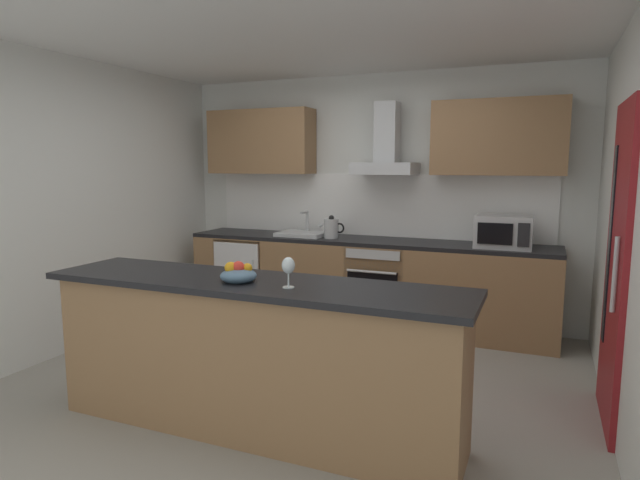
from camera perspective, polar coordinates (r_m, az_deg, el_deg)
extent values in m
cube|color=gray|center=(4.29, -2.56, -14.89)|extent=(5.31, 4.90, 0.02)
cube|color=white|center=(4.06, -2.81, 21.55)|extent=(5.31, 4.90, 0.02)
cube|color=silver|center=(5.84, 5.86, 4.47)|extent=(5.31, 0.12, 2.60)
cube|color=silver|center=(5.31, -24.86, 3.40)|extent=(0.12, 4.90, 2.60)
cube|color=silver|center=(3.62, 30.87, 1.17)|extent=(0.12, 4.90, 2.60)
cube|color=white|center=(5.78, 5.64, 3.73)|extent=(3.66, 0.02, 0.66)
cube|color=olive|center=(5.60, 4.59, -4.66)|extent=(3.79, 0.60, 0.86)
cube|color=black|center=(5.52, 4.65, -0.11)|extent=(3.79, 0.60, 0.04)
cube|color=olive|center=(3.43, -7.16, -12.51)|extent=(2.60, 0.52, 0.92)
cube|color=black|center=(3.29, -7.31, -4.63)|extent=(2.70, 0.64, 0.04)
cube|color=olive|center=(6.12, -6.30, 10.34)|extent=(1.21, 0.32, 0.70)
cube|color=olive|center=(5.37, 18.44, 10.30)|extent=(1.21, 0.32, 0.70)
cube|color=maroon|center=(3.84, 29.07, -2.52)|extent=(0.04, 0.85, 2.05)
cube|color=black|center=(4.06, 28.47, -0.50)|extent=(0.01, 0.11, 1.31)
cylinder|color=#B7BABC|center=(3.57, 28.89, -3.24)|extent=(0.03, 0.03, 0.45)
cube|color=slate|center=(5.52, 6.46, -4.56)|extent=(0.60, 0.56, 0.80)
cube|color=black|center=(5.27, 5.55, -5.89)|extent=(0.50, 0.02, 0.48)
cube|color=#B7BABC|center=(5.18, 5.61, -1.55)|extent=(0.54, 0.02, 0.09)
cylinder|color=#B7BABC|center=(5.18, 5.47, -3.40)|extent=(0.49, 0.02, 0.02)
cube|color=white|center=(6.13, -7.48, -3.65)|extent=(0.58, 0.56, 0.85)
cube|color=silver|center=(5.89, -8.90, -4.17)|extent=(0.55, 0.02, 0.80)
cylinder|color=#B7BABC|center=(5.75, -7.14, -3.99)|extent=(0.02, 0.02, 0.38)
cube|color=#B7BABC|center=(5.19, 18.96, 0.85)|extent=(0.50, 0.36, 0.30)
cube|color=black|center=(5.01, 18.12, 0.64)|extent=(0.30, 0.02, 0.19)
cube|color=black|center=(5.00, 20.87, 0.49)|extent=(0.10, 0.01, 0.21)
cube|color=silver|center=(5.75, -1.89, 0.66)|extent=(0.50, 0.40, 0.04)
cylinder|color=#B7BABC|center=(5.85, -1.37, 1.86)|extent=(0.03, 0.03, 0.26)
cylinder|color=#B7BABC|center=(5.76, -1.70, 2.96)|extent=(0.03, 0.16, 0.03)
cylinder|color=#B7BABC|center=(5.56, 1.21, 1.22)|extent=(0.15, 0.15, 0.20)
sphere|color=black|center=(5.55, 1.22, 2.37)|extent=(0.06, 0.06, 0.06)
cone|color=#B7BABC|center=(5.60, 0.26, 1.68)|extent=(0.09, 0.04, 0.07)
torus|color=black|center=(5.53, 2.08, 1.28)|extent=(0.11, 0.02, 0.11)
cube|color=#B7BABC|center=(5.49, 6.95, 7.56)|extent=(0.62, 0.45, 0.12)
cube|color=#B7BABC|center=(5.54, 7.16, 11.29)|extent=(0.22, 0.22, 0.60)
cylinder|color=silver|center=(3.07, -3.37, -5.04)|extent=(0.07, 0.07, 0.01)
cylinder|color=silver|center=(3.06, -3.38, -4.17)|extent=(0.01, 0.01, 0.09)
ellipsoid|color=silver|center=(3.05, -3.39, -2.71)|extent=(0.08, 0.08, 0.10)
ellipsoid|color=slate|center=(3.26, -8.68, -3.79)|extent=(0.22, 0.22, 0.09)
sphere|color=orange|center=(3.25, -9.48, -2.95)|extent=(0.07, 0.07, 0.07)
sphere|color=orange|center=(3.25, -7.74, -2.98)|extent=(0.06, 0.06, 0.06)
sphere|color=red|center=(3.25, -8.69, -2.93)|extent=(0.08, 0.08, 0.08)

